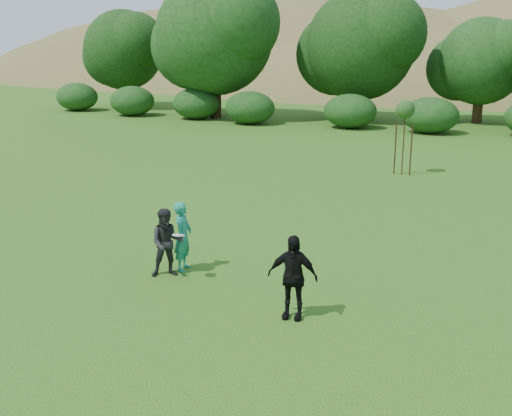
{
  "coord_description": "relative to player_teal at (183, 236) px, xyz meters",
  "views": [
    {
      "loc": [
        5.86,
        -10.88,
        5.12
      ],
      "look_at": [
        0.0,
        3.0,
        1.1
      ],
      "focal_mm": 45.0,
      "sensor_mm": 36.0,
      "label": 1
    }
  ],
  "objects": [
    {
      "name": "player_teal",
      "position": [
        0.0,
        0.0,
        0.0
      ],
      "size": [
        0.47,
        0.64,
        1.58
      ],
      "primitive_type": "imported",
      "rotation": [
        0.0,
        0.0,
        1.75
      ],
      "color": "#1C7F69",
      "rests_on": "ground"
    },
    {
      "name": "player_black",
      "position": [
        3.14,
        -1.47,
        0.02
      ],
      "size": [
        0.99,
        0.5,
        1.62
      ],
      "primitive_type": "imported",
      "rotation": [
        0.0,
        0.0,
        0.12
      ],
      "color": "black",
      "rests_on": "ground"
    },
    {
      "name": "player_grey",
      "position": [
        -0.13,
        -0.48,
        -0.03
      ],
      "size": [
        0.94,
        0.89,
        1.53
      ],
      "primitive_type": "imported",
      "rotation": [
        0.0,
        0.0,
        0.56
      ],
      "color": "black",
      "rests_on": "ground"
    },
    {
      "name": "tree_row",
      "position": [
        4.23,
        27.53,
        4.08
      ],
      "size": [
        53.92,
        10.38,
        9.62
      ],
      "color": "#3A2616",
      "rests_on": "ground"
    },
    {
      "name": "ground",
      "position": [
        1.01,
        -1.15,
        -0.79
      ],
      "size": [
        120.0,
        120.0,
        0.0
      ],
      "primitive_type": "plane",
      "color": "#19470C",
      "rests_on": "ground"
    },
    {
      "name": "frisbee",
      "position": [
        0.26,
        -0.65,
        0.24
      ],
      "size": [
        0.27,
        0.27,
        0.08
      ],
      "color": "white",
      "rests_on": "ground"
    },
    {
      "name": "hillside",
      "position": [
        0.45,
        67.3,
        -12.76
      ],
      "size": [
        150.0,
        72.0,
        52.0
      ],
      "color": "olive",
      "rests_on": "ground"
    },
    {
      "name": "sapling",
      "position": [
        2.63,
        12.44,
        1.63
      ],
      "size": [
        0.7,
        0.7,
        2.85
      ],
      "color": "#351F14",
      "rests_on": "ground"
    }
  ]
}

